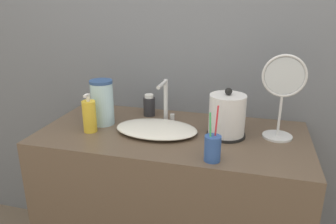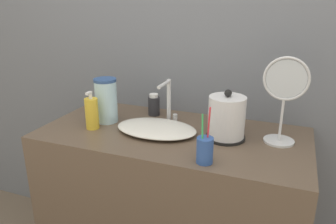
{
  "view_description": "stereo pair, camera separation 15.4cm",
  "coord_description": "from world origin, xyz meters",
  "px_view_note": "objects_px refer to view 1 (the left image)",
  "views": [
    {
      "loc": [
        0.36,
        -1.1,
        1.49
      ],
      "look_at": [
        -0.02,
        0.31,
        0.98
      ],
      "focal_mm": 35.0,
      "sensor_mm": 36.0,
      "label": 1
    },
    {
      "loc": [
        0.5,
        -1.05,
        1.49
      ],
      "look_at": [
        -0.02,
        0.31,
        0.98
      ],
      "focal_mm": 35.0,
      "sensor_mm": 36.0,
      "label": 2
    }
  ],
  "objects_px": {
    "faucet": "(166,99)",
    "lotion_bottle": "(89,116)",
    "shampoo_bottle": "(149,106)",
    "toothbrush_cup": "(213,148)",
    "water_pitcher": "(102,102)",
    "electric_kettle": "(227,117)",
    "vanity_mirror": "(282,93)"
  },
  "relations": [
    {
      "from": "faucet",
      "to": "lotion_bottle",
      "type": "distance_m",
      "value": 0.39
    },
    {
      "from": "faucet",
      "to": "shampoo_bottle",
      "type": "xyz_separation_m",
      "value": [
        -0.11,
        0.07,
        -0.07
      ]
    },
    {
      "from": "toothbrush_cup",
      "to": "water_pitcher",
      "type": "distance_m",
      "value": 0.65
    },
    {
      "from": "faucet",
      "to": "lotion_bottle",
      "type": "bearing_deg",
      "value": -145.49
    },
    {
      "from": "electric_kettle",
      "to": "lotion_bottle",
      "type": "height_order",
      "value": "electric_kettle"
    },
    {
      "from": "vanity_mirror",
      "to": "water_pitcher",
      "type": "xyz_separation_m",
      "value": [
        -0.85,
        -0.05,
        -0.1
      ]
    },
    {
      "from": "faucet",
      "to": "vanity_mirror",
      "type": "xyz_separation_m",
      "value": [
        0.55,
        -0.06,
        0.09
      ]
    },
    {
      "from": "shampoo_bottle",
      "to": "vanity_mirror",
      "type": "distance_m",
      "value": 0.69
    },
    {
      "from": "toothbrush_cup",
      "to": "water_pitcher",
      "type": "xyz_separation_m",
      "value": [
        -0.59,
        0.26,
        0.06
      ]
    },
    {
      "from": "faucet",
      "to": "shampoo_bottle",
      "type": "height_order",
      "value": "faucet"
    },
    {
      "from": "faucet",
      "to": "toothbrush_cup",
      "type": "height_order",
      "value": "toothbrush_cup"
    },
    {
      "from": "faucet",
      "to": "lotion_bottle",
      "type": "height_order",
      "value": "faucet"
    },
    {
      "from": "lotion_bottle",
      "to": "vanity_mirror",
      "type": "distance_m",
      "value": 0.89
    },
    {
      "from": "shampoo_bottle",
      "to": "water_pitcher",
      "type": "bearing_deg",
      "value": -136.23
    },
    {
      "from": "vanity_mirror",
      "to": "water_pitcher",
      "type": "height_order",
      "value": "vanity_mirror"
    },
    {
      "from": "faucet",
      "to": "electric_kettle",
      "type": "xyz_separation_m",
      "value": [
        0.32,
        -0.1,
        -0.03
      ]
    },
    {
      "from": "vanity_mirror",
      "to": "faucet",
      "type": "bearing_deg",
      "value": 174.11
    },
    {
      "from": "water_pitcher",
      "to": "vanity_mirror",
      "type": "bearing_deg",
      "value": 3.42
    },
    {
      "from": "electric_kettle",
      "to": "shampoo_bottle",
      "type": "height_order",
      "value": "electric_kettle"
    },
    {
      "from": "shampoo_bottle",
      "to": "water_pitcher",
      "type": "xyz_separation_m",
      "value": [
        -0.19,
        -0.18,
        0.06
      ]
    },
    {
      "from": "toothbrush_cup",
      "to": "lotion_bottle",
      "type": "distance_m",
      "value": 0.62
    },
    {
      "from": "vanity_mirror",
      "to": "water_pitcher",
      "type": "relative_size",
      "value": 1.69
    },
    {
      "from": "toothbrush_cup",
      "to": "shampoo_bottle",
      "type": "bearing_deg",
      "value": 132.87
    },
    {
      "from": "faucet",
      "to": "electric_kettle",
      "type": "relative_size",
      "value": 0.96
    },
    {
      "from": "lotion_bottle",
      "to": "water_pitcher",
      "type": "relative_size",
      "value": 0.83
    },
    {
      "from": "electric_kettle",
      "to": "lotion_bottle",
      "type": "xyz_separation_m",
      "value": [
        -0.63,
        -0.11,
        -0.02
      ]
    },
    {
      "from": "faucet",
      "to": "electric_kettle",
      "type": "bearing_deg",
      "value": -17.84
    },
    {
      "from": "vanity_mirror",
      "to": "water_pitcher",
      "type": "distance_m",
      "value": 0.86
    },
    {
      "from": "lotion_bottle",
      "to": "shampoo_bottle",
      "type": "height_order",
      "value": "lotion_bottle"
    },
    {
      "from": "shampoo_bottle",
      "to": "vanity_mirror",
      "type": "relative_size",
      "value": 0.31
    },
    {
      "from": "electric_kettle",
      "to": "vanity_mirror",
      "type": "distance_m",
      "value": 0.26
    },
    {
      "from": "lotion_bottle",
      "to": "toothbrush_cup",
      "type": "bearing_deg",
      "value": -13.51
    }
  ]
}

